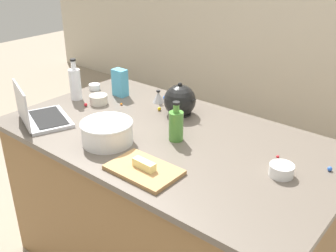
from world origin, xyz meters
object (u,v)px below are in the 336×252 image
bottle_olive (176,125)px  kettle (180,101)px  laptop (39,115)px  bottle_vinegar (75,83)px  ramekin_small (99,99)px  kitchen_timer (158,97)px  butter_stick_left (144,164)px  ramekin_medium (95,87)px  candy_bag (120,83)px  ramekin_wide (281,170)px  mixing_bowl_large (107,132)px  cutting_board (144,170)px

bottle_olive → kettle: bearing=124.6°
laptop → kettle: (0.51, 0.57, 0.03)m
bottle_vinegar → ramekin_small: bottle_vinegar is taller
kitchen_timer → bottle_vinegar: bearing=-146.8°
bottle_olive → bottle_vinegar: bearing=177.5°
butter_stick_left → ramekin_medium: (-0.93, 0.53, -0.02)m
ramekin_small → candy_bag: 0.19m
kitchen_timer → candy_bag: size_ratio=0.45×
kettle → ramekin_medium: 0.68m
butter_stick_left → ramekin_wide: 0.57m
ramekin_medium → candy_bag: size_ratio=0.43×
butter_stick_left → ramekin_medium: bearing=150.2°
ramekin_medium → kettle: bearing=3.5°
ramekin_small → ramekin_wide: size_ratio=1.04×
mixing_bowl_large → ramekin_medium: 0.77m
ramekin_medium → candy_bag: bearing=8.5°
laptop → bottle_olive: (0.69, 0.31, 0.03)m
ramekin_wide → ramekin_small: bearing=177.8°
mixing_bowl_large → ramekin_small: 0.51m
ramekin_wide → candy_bag: bearing=169.3°
bottle_olive → cutting_board: 0.33m
kettle → cutting_board: 0.63m
bottle_olive → kitchen_timer: bottle_olive is taller
laptop → ramekin_small: bearing=83.9°
bottle_vinegar → candy_bag: bearing=52.2°
kettle → cutting_board: size_ratio=0.70×
bottle_olive → ramekin_medium: bottle_olive is taller
mixing_bowl_large → kettle: 0.50m
ramekin_medium → bottle_vinegar: bearing=-76.4°
mixing_bowl_large → cutting_board: 0.33m
ramekin_wide → mixing_bowl_large: bearing=-161.4°
cutting_board → candy_bag: bearing=141.9°
laptop → ramekin_medium: (-0.16, 0.53, -0.03)m
mixing_bowl_large → ramekin_medium: bearing=143.8°
laptop → mixing_bowl_large: laptop is taller
candy_bag → ramekin_small: bearing=-91.6°
cutting_board → ramekin_small: ramekin_small is taller
mixing_bowl_large → ramekin_small: (-0.41, 0.31, -0.03)m
butter_stick_left → cutting_board: bearing=180.0°
mixing_bowl_large → bottle_olive: bottle_olive is taller
kitchen_timer → cutting_board: bearing=-53.8°
mixing_bowl_large → cutting_board: (0.31, -0.08, -0.05)m
candy_bag → kitchen_timer: bearing=14.0°
mixing_bowl_large → bottle_olive: 0.33m
laptop → kettle: laptop is taller
mixing_bowl_large → bottle_vinegar: bottle_vinegar is taller
candy_bag → cutting_board: bearing=-38.1°
ramekin_medium → laptop: bearing=-72.8°
ramekin_wide → candy_bag: candy_bag is taller
bottle_olive → cutting_board: (0.08, -0.32, -0.07)m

